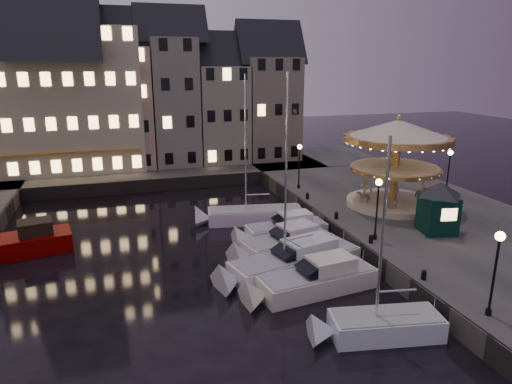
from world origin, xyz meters
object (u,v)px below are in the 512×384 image
object	(u,v)px
streetlamp_a	(496,262)
motorboat_a	(374,327)
streetlamp_b	(378,200)
streetlamp_d	(449,167)
bollard_d	(308,196)
red_fishing_boat	(16,245)
motorboat_c	(291,262)
bollard_b	(371,238)
bollard_c	(336,215)
streetlamp_c	(299,160)
motorboat_d	(283,245)
carousel	(397,146)
motorboat_f	(248,216)
motorboat_b	(312,282)
bollard_a	(424,274)
motorboat_e	(281,231)
ticket_kiosk	(440,199)

from	to	relation	value
streetlamp_a	motorboat_a	xyz separation A→B (m)	(-4.96, 1.72, -3.48)
streetlamp_b	streetlamp_d	bearing A→B (deg)	31.78
bollard_d	red_fishing_boat	bearing A→B (deg)	-173.79
motorboat_c	bollard_b	bearing A→B (deg)	0.44
bollard_c	bollard_d	distance (m)	5.50
streetlamp_c	streetlamp_d	bearing A→B (deg)	-29.91
motorboat_d	carousel	bearing A→B (deg)	19.52
streetlamp_c	motorboat_c	bearing A→B (deg)	-113.99
motorboat_f	carousel	distance (m)	13.26
streetlamp_b	motorboat_c	world-z (taller)	motorboat_c
streetlamp_b	motorboat_a	distance (m)	10.26
bollard_d	carousel	world-z (taller)	carousel
streetlamp_d	red_fishing_boat	xyz separation A→B (m)	(-34.52, 0.54, -3.32)
bollard_d	motorboat_d	bearing A→B (deg)	-123.61
streetlamp_c	motorboat_d	size ratio (longest dim) A/B	0.56
motorboat_b	streetlamp_b	bearing A→B (deg)	28.57
motorboat_d	red_fishing_boat	distance (m)	18.27
streetlamp_d	red_fishing_boat	size ratio (longest dim) A/B	0.54
motorboat_f	carousel	xyz separation A→B (m)	(11.57, -3.05, 5.72)
streetlamp_a	streetlamp_d	size ratio (longest dim) A/B	1.00
streetlamp_b	bollard_b	size ratio (longest dim) A/B	7.32
streetlamp_d	bollard_a	distance (m)	17.79
motorboat_a	red_fishing_boat	world-z (taller)	motorboat_a
motorboat_d	carousel	world-z (taller)	carousel
motorboat_a	motorboat_e	size ratio (longest dim) A/B	1.49
streetlamp_d	carousel	world-z (taller)	carousel
streetlamp_a	ticket_kiosk	bearing A→B (deg)	64.20
streetlamp_a	bollard_c	world-z (taller)	streetlamp_a
bollard_b	carousel	world-z (taller)	carousel
streetlamp_c	bollard_d	distance (m)	4.29
motorboat_b	motorboat_f	size ratio (longest dim) A/B	0.69
bollard_d	motorboat_e	distance (m)	6.70
motorboat_e	red_fishing_boat	world-z (taller)	red_fishing_boat
bollard_c	streetlamp_c	bearing A→B (deg)	86.19
streetlamp_d	bollard_a	world-z (taller)	streetlamp_d
bollard_a	motorboat_c	size ratio (longest dim) A/B	0.04
streetlamp_b	bollard_c	bearing A→B (deg)	97.59
streetlamp_d	carousel	size ratio (longest dim) A/B	0.49
motorboat_a	carousel	xyz separation A→B (m)	(10.36, 14.51, 5.71)
streetlamp_b	bollard_b	world-z (taller)	streetlamp_b
streetlamp_b	red_fishing_boat	world-z (taller)	red_fishing_boat
streetlamp_a	motorboat_f	distance (m)	20.54
bollard_b	red_fishing_boat	size ratio (longest dim) A/B	0.07
streetlamp_c	carousel	size ratio (longest dim) A/B	0.49
bollard_d	ticket_kiosk	distance (m)	11.63
streetlamp_d	bollard_a	bearing A→B (deg)	-132.47
motorboat_c	motorboat_b	bearing A→B (deg)	-85.35
streetlamp_a	bollard_b	bearing A→B (deg)	93.61
streetlamp_b	motorboat_c	size ratio (longest dim) A/B	0.32
bollard_c	streetlamp_a	bearing A→B (deg)	-87.63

